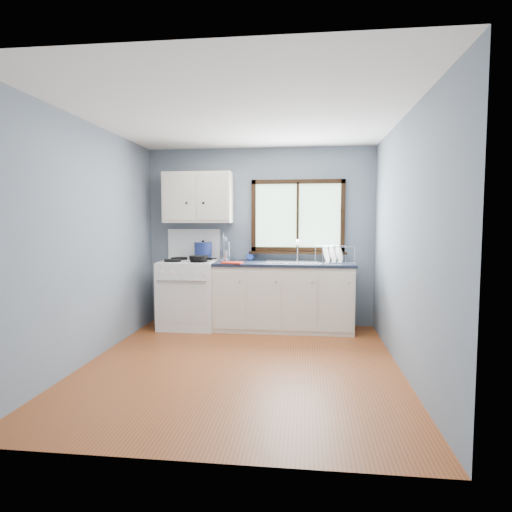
# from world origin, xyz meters

# --- Properties ---
(floor) EXTENTS (3.20, 3.60, 0.02)m
(floor) POSITION_xyz_m (0.00, 0.00, -0.01)
(floor) COLOR brown
(floor) RESTS_ON ground
(ceiling) EXTENTS (3.20, 3.60, 0.02)m
(ceiling) POSITION_xyz_m (0.00, 0.00, 2.51)
(ceiling) COLOR white
(ceiling) RESTS_ON wall_back
(wall_back) EXTENTS (3.20, 0.02, 2.50)m
(wall_back) POSITION_xyz_m (0.00, 1.81, 1.25)
(wall_back) COLOR slate
(wall_back) RESTS_ON ground
(wall_front) EXTENTS (3.20, 0.02, 2.50)m
(wall_front) POSITION_xyz_m (0.00, -1.81, 1.25)
(wall_front) COLOR slate
(wall_front) RESTS_ON ground
(wall_left) EXTENTS (0.02, 3.60, 2.50)m
(wall_left) POSITION_xyz_m (-1.61, 0.00, 1.25)
(wall_left) COLOR slate
(wall_left) RESTS_ON ground
(wall_right) EXTENTS (0.02, 3.60, 2.50)m
(wall_right) POSITION_xyz_m (1.61, 0.00, 1.25)
(wall_right) COLOR slate
(wall_right) RESTS_ON ground
(gas_range) EXTENTS (0.76, 0.69, 1.36)m
(gas_range) POSITION_xyz_m (-0.95, 1.47, 0.49)
(gas_range) COLOR white
(gas_range) RESTS_ON floor
(base_cabinets) EXTENTS (1.85, 0.60, 0.88)m
(base_cabinets) POSITION_xyz_m (0.36, 1.49, 0.41)
(base_cabinets) COLOR beige
(base_cabinets) RESTS_ON floor
(countertop) EXTENTS (1.89, 0.64, 0.04)m
(countertop) POSITION_xyz_m (0.36, 1.49, 0.90)
(countertop) COLOR black
(countertop) RESTS_ON base_cabinets
(sink) EXTENTS (0.84, 0.46, 0.44)m
(sink) POSITION_xyz_m (0.54, 1.49, 0.86)
(sink) COLOR silver
(sink) RESTS_ON countertop
(window) EXTENTS (1.36, 0.10, 1.03)m
(window) POSITION_xyz_m (0.54, 1.77, 1.48)
(window) COLOR #9EC6A8
(window) RESTS_ON wall_back
(upper_cabinets) EXTENTS (0.95, 0.35, 0.70)m
(upper_cabinets) POSITION_xyz_m (-0.85, 1.63, 1.80)
(upper_cabinets) COLOR beige
(upper_cabinets) RESTS_ON wall_back
(skillet) EXTENTS (0.42, 0.33, 0.05)m
(skillet) POSITION_xyz_m (-0.76, 1.30, 0.99)
(skillet) COLOR black
(skillet) RESTS_ON gas_range
(stockpot) EXTENTS (0.29, 0.29, 0.25)m
(stockpot) POSITION_xyz_m (-0.78, 1.62, 1.07)
(stockpot) COLOR navy
(stockpot) RESTS_ON gas_range
(utensil_crock) EXTENTS (0.14, 0.14, 0.38)m
(utensil_crock) POSITION_xyz_m (-0.48, 1.60, 1.00)
(utensil_crock) COLOR silver
(utensil_crock) RESTS_ON countertop
(thermos) EXTENTS (0.08, 0.08, 0.27)m
(thermos) POSITION_xyz_m (-0.44, 1.68, 1.05)
(thermos) COLOR silver
(thermos) RESTS_ON countertop
(soap_bottle) EXTENTS (0.12, 0.12, 0.28)m
(soap_bottle) POSITION_xyz_m (-0.13, 1.72, 1.06)
(soap_bottle) COLOR blue
(soap_bottle) RESTS_ON countertop
(dish_towel) EXTENTS (0.29, 0.23, 0.02)m
(dish_towel) POSITION_xyz_m (-0.31, 1.27, 0.93)
(dish_towel) COLOR red
(dish_towel) RESTS_ON countertop
(dish_rack) EXTENTS (0.53, 0.45, 0.24)m
(dish_rack) POSITION_xyz_m (1.02, 1.53, 0.98)
(dish_rack) COLOR silver
(dish_rack) RESTS_ON countertop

